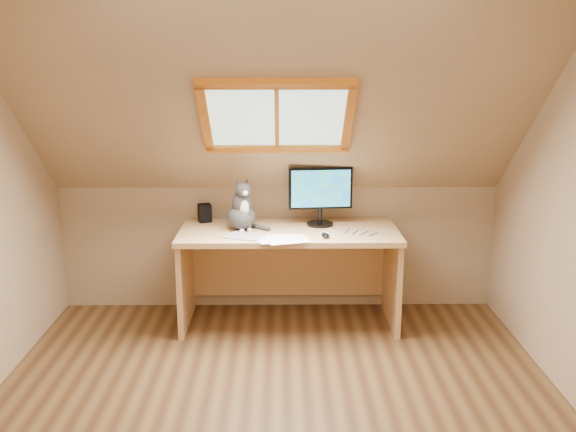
{
  "coord_description": "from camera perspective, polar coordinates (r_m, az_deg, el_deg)",
  "views": [
    {
      "loc": [
        0.03,
        -3.27,
        2.01
      ],
      "look_at": [
        0.07,
        1.0,
        0.95
      ],
      "focal_mm": 40.0,
      "sensor_mm": 36.0,
      "label": 1
    }
  ],
  "objects": [
    {
      "name": "cat",
      "position": [
        4.8,
        -4.15,
        0.45
      ],
      "size": [
        0.3,
        0.32,
        0.4
      ],
      "color": "#3B3734",
      "rests_on": "desk"
    },
    {
      "name": "cables",
      "position": [
        4.73,
        5.28,
        -1.53
      ],
      "size": [
        0.51,
        0.26,
        0.01
      ],
      "color": "silver",
      "rests_on": "desk"
    },
    {
      "name": "graphics_tablet",
      "position": [
        4.63,
        -3.82,
        -1.8
      ],
      "size": [
        0.31,
        0.27,
        0.01
      ],
      "primitive_type": "cube",
      "rotation": [
        0.0,
        0.0,
        -0.38
      ],
      "color": "#B2B2B7",
      "rests_on": "desk"
    },
    {
      "name": "desk",
      "position": [
        4.95,
        0.08,
        -3.55
      ],
      "size": [
        1.64,
        0.72,
        0.75
      ],
      "color": "tan",
      "rests_on": "ground"
    },
    {
      "name": "papers",
      "position": [
        4.56,
        -0.81,
        -2.05
      ],
      "size": [
        0.35,
        0.3,
        0.01
      ],
      "color": "white",
      "rests_on": "desk"
    },
    {
      "name": "monitor",
      "position": [
        4.89,
        2.9,
        2.12
      ],
      "size": [
        0.49,
        0.21,
        0.45
      ],
      "color": "black",
      "rests_on": "desk"
    },
    {
      "name": "room_shell",
      "position": [
        3.23,
        -1.1,
        3.62
      ],
      "size": [
        3.52,
        3.52,
        2.41
      ],
      "color": "tan",
      "rests_on": "ground"
    },
    {
      "name": "desk_speaker",
      "position": [
        5.08,
        -7.42,
        0.28
      ],
      "size": [
        0.12,
        0.12,
        0.14
      ],
      "primitive_type": "cube",
      "rotation": [
        0.0,
        0.0,
        0.29
      ],
      "color": "black",
      "rests_on": "desk"
    },
    {
      "name": "mouse",
      "position": [
        4.61,
        3.33,
        -1.73
      ],
      "size": [
        0.07,
        0.11,
        0.03
      ],
      "primitive_type": "ellipsoid",
      "rotation": [
        0.0,
        0.0,
        0.16
      ],
      "color": "black",
      "rests_on": "desk"
    },
    {
      "name": "ground",
      "position": [
        3.84,
        -0.99,
        -17.64
      ],
      "size": [
        3.5,
        3.5,
        0.0
      ],
      "primitive_type": "plane",
      "color": "brown",
      "rests_on": "ground"
    }
  ]
}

